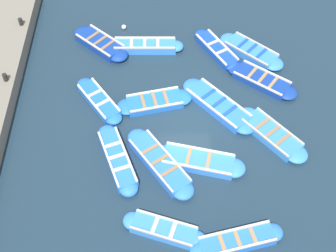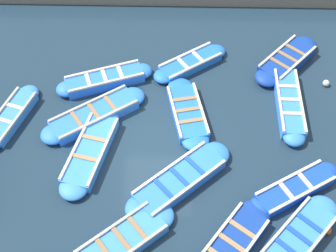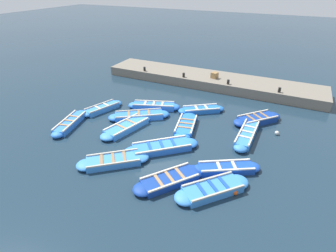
% 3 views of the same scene
% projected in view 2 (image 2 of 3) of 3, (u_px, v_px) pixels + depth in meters
% --- Properties ---
extents(ground_plane, '(120.00, 120.00, 0.00)m').
position_uv_depth(ground_plane, '(156.00, 146.00, 15.26)').
color(ground_plane, '#1C303F').
extents(boat_stern_in, '(3.41, 1.60, 0.36)m').
position_uv_depth(boat_stern_in, '(187.00, 113.00, 15.94)').
color(boat_stern_in, blue).
rests_on(boat_stern_in, ground).
extents(boat_centre, '(3.30, 3.56, 0.40)m').
position_uv_depth(boat_centre, '(179.00, 180.00, 14.24)').
color(boat_centre, blue).
rests_on(boat_centre, ground).
extents(boat_broadside, '(2.24, 3.15, 0.39)m').
position_uv_depth(boat_broadside, '(295.00, 189.00, 14.06)').
color(boat_broadside, '#1947B7').
rests_on(boat_broadside, ground).
extents(boat_outer_right, '(2.93, 3.28, 0.38)m').
position_uv_depth(boat_outer_right, '(122.00, 242.00, 13.01)').
color(boat_outer_right, '#3884E0').
rests_on(boat_outer_right, ground).
extents(boat_alongside, '(2.91, 3.67, 0.42)m').
position_uv_depth(boat_alongside, '(94.00, 115.00, 15.84)').
color(boat_alongside, blue).
rests_on(boat_alongside, ground).
extents(boat_tucked, '(3.16, 2.99, 0.40)m').
position_uv_depth(boat_tucked, '(298.00, 238.00, 13.06)').
color(boat_tucked, '#3884E0').
rests_on(boat_tucked, ground).
extents(boat_bow_out, '(3.70, 0.85, 0.44)m').
position_uv_depth(boat_bow_out, '(289.00, 103.00, 16.14)').
color(boat_bow_out, '#3884E0').
rests_on(boat_bow_out, ground).
extents(boat_far_corner, '(3.79, 1.77, 0.40)m').
position_uv_depth(boat_far_corner, '(90.00, 151.00, 14.91)').
color(boat_far_corner, '#3884E0').
rests_on(boat_far_corner, ground).
extents(boat_inner_gap, '(3.10, 1.66, 0.39)m').
position_uv_depth(boat_inner_gap, '(11.00, 117.00, 15.80)').
color(boat_inner_gap, '#3884E0').
rests_on(boat_inner_gap, ground).
extents(boat_mid_row, '(3.26, 2.77, 0.38)m').
position_uv_depth(boat_mid_row, '(231.00, 245.00, 12.94)').
color(boat_mid_row, navy).
rests_on(boat_mid_row, ground).
extents(boat_outer_left, '(1.89, 3.57, 0.45)m').
position_uv_depth(boat_outer_left, '(105.00, 80.00, 16.84)').
color(boat_outer_left, blue).
rests_on(boat_outer_left, ground).
extents(boat_drifting, '(2.37, 2.98, 0.38)m').
position_uv_depth(boat_drifting, '(190.00, 63.00, 17.41)').
color(boat_drifting, blue).
rests_on(boat_drifting, ground).
extents(boat_end_of_row, '(3.08, 2.92, 0.45)m').
position_uv_depth(boat_end_of_row, '(287.00, 61.00, 17.46)').
color(boat_end_of_row, navy).
rests_on(boat_end_of_row, ground).
extents(buoy_orange_near, '(0.24, 0.24, 0.24)m').
position_uv_depth(buoy_orange_near, '(326.00, 83.00, 16.84)').
color(buoy_orange_near, silver).
rests_on(buoy_orange_near, ground).
extents(buoy_yellow_far, '(0.24, 0.24, 0.24)m').
position_uv_depth(buoy_yellow_far, '(327.00, 230.00, 13.27)').
color(buoy_yellow_far, '#E05119').
rests_on(buoy_yellow_far, ground).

